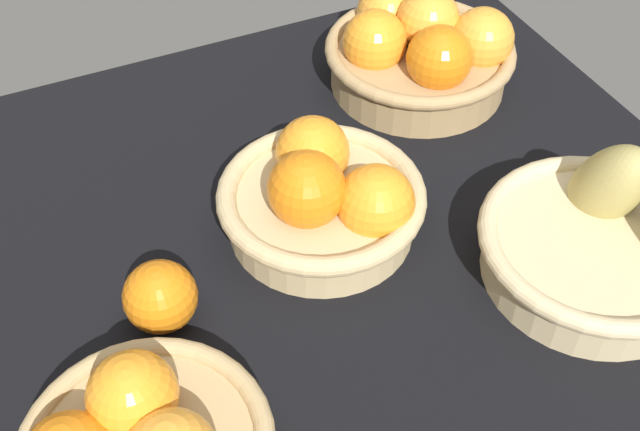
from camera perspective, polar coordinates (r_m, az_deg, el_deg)
market_tray at (r=84.05cm, az=-0.16°, el=-1.14°), size 84.00×72.00×3.00cm
basket_far_left_pears at (r=80.46cm, az=19.90°, el=-1.75°), size 22.74×22.74×14.07cm
basket_near_left at (r=99.22cm, az=7.20°, el=11.69°), size 23.22×23.22×11.64cm
basket_center at (r=79.34cm, az=0.15°, el=1.27°), size 21.11×21.11×11.10cm
loose_orange_front_gap at (r=73.44cm, az=-11.42°, el=-5.75°), size 6.85×6.85×6.85cm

